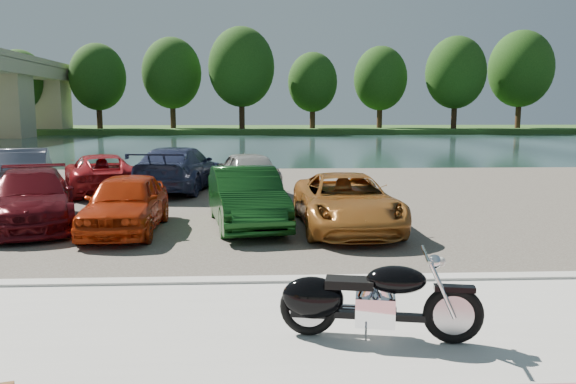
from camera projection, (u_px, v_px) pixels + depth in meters
name	position (u px, v px, depth m)	size (l,w,h in m)	color
ground	(312.00, 337.00, 6.83)	(200.00, 200.00, 0.00)	#595447
promenade	(320.00, 370.00, 5.83)	(60.00, 6.00, 0.10)	#BBB8B0
kerb	(300.00, 282.00, 8.79)	(60.00, 0.30, 0.14)	#BBB8B0
parking_lot	(281.00, 198.00, 17.70)	(60.00, 18.00, 0.04)	#443E37
river	(269.00, 145.00, 46.38)	(120.00, 40.00, 0.00)	#1A302D
far_bank	(265.00, 129.00, 77.98)	(120.00, 24.00, 0.60)	#244D1B
far_trees	(300.00, 74.00, 71.02)	(70.25, 10.68, 12.52)	#341F12
motorcycle	(361.00, 300.00, 6.48)	(2.31, 0.85, 1.05)	black
car_3	(32.00, 198.00, 13.14)	(1.86, 4.57, 1.33)	#4D0B10
car_4	(126.00, 203.00, 12.56)	(1.54, 3.83, 1.31)	#B22E0B
car_5	(246.00, 197.00, 13.14)	(1.46, 4.19, 1.38)	#0F3912
car_6	(346.00, 202.00, 12.83)	(2.10, 4.55, 1.26)	#A26225
car_9	(23.00, 171.00, 18.28)	(1.60, 4.59, 1.51)	slate
car_10	(101.00, 173.00, 18.70)	(2.14, 4.63, 1.29)	#A91C21
car_11	(179.00, 169.00, 19.11)	(2.11, 5.19, 1.51)	#292F4F
car_12	(246.00, 172.00, 18.67)	(1.66, 4.12, 1.40)	#A7A6A2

